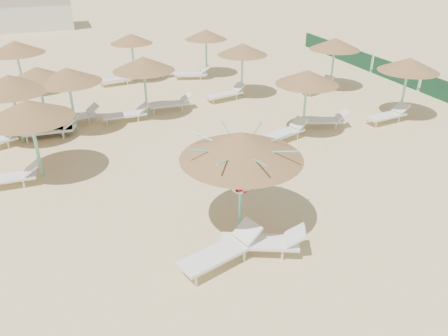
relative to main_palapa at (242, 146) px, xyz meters
name	(u,v)px	position (x,y,z in m)	size (l,w,h in m)	color
ground	(226,226)	(-0.35, 0.16, -2.50)	(120.00, 120.00, 0.00)	#DAC085
main_palapa	(242,146)	(0.00, 0.00, 0.00)	(3.21, 3.21, 2.88)	#74CAB4
lounger_main_a	(223,250)	(-0.96, -1.26, -2.12)	(2.30, 1.30, 0.80)	white
lounger_main_b	(265,241)	(0.16, -1.28, -2.13)	(2.21, 1.45, 0.78)	white
palapa_field	(155,64)	(-0.10, 9.69, -0.21)	(19.43, 12.78, 2.72)	#74CAB4
service_hut	(23,10)	(-6.35, 35.16, -0.86)	(8.40, 4.40, 3.25)	silver
windbreak_fence	(395,73)	(13.65, 10.11, -2.00)	(0.08, 19.84, 1.10)	#184A2E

